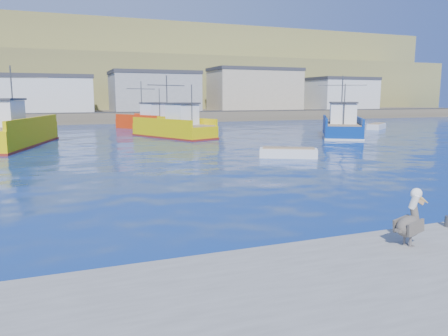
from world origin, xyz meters
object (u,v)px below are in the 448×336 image
at_px(trawler_blue, 342,127).
at_px(boat_orange, 148,121).
at_px(trawler_yellow_b, 175,128).
at_px(skiff_far, 376,127).
at_px(trawler_yellow_a, 8,133).
at_px(skiff_mid, 288,154).
at_px(pelican, 410,221).

height_order(trawler_blue, boat_orange, trawler_blue).
distance_m(trawler_yellow_b, skiff_far, 27.37).
distance_m(trawler_yellow_a, skiff_far, 42.69).
xyz_separation_m(trawler_blue, boat_orange, (-16.67, 18.64, 0.06)).
bearing_deg(trawler_blue, skiff_mid, -137.04).
height_order(skiff_far, pelican, pelican).
bearing_deg(trawler_yellow_a, trawler_blue, -3.50).
bearing_deg(boat_orange, skiff_far, -22.69).
relative_size(boat_orange, pelican, 6.70).
bearing_deg(trawler_blue, trawler_yellow_b, 163.06).
xyz_separation_m(trawler_yellow_a, skiff_mid, (18.39, -14.32, -0.89)).
xyz_separation_m(trawler_yellow_b, pelican, (-3.52, -35.46, 0.13)).
bearing_deg(pelican, boat_orange, 85.96).
height_order(trawler_blue, skiff_far, trawler_blue).
relative_size(skiff_mid, skiff_far, 0.93).
height_order(boat_orange, pelican, boat_orange).
bearing_deg(skiff_mid, skiff_far, 39.27).
height_order(trawler_yellow_b, skiff_mid, trawler_yellow_b).
bearing_deg(boat_orange, pelican, -94.04).
relative_size(trawler_yellow_b, skiff_far, 2.42).
bearing_deg(trawler_yellow_b, pelican, -95.67).
distance_m(trawler_blue, boat_orange, 25.01).
bearing_deg(skiff_mid, trawler_yellow_b, 100.75).
distance_m(boat_orange, skiff_far, 29.64).
height_order(trawler_yellow_a, trawler_yellow_b, trawler_yellow_a).
height_order(trawler_yellow_b, pelican, trawler_yellow_b).
xyz_separation_m(boat_orange, pelican, (-3.46, -49.04, 0.04)).
distance_m(trawler_yellow_a, trawler_blue, 31.75).
bearing_deg(pelican, trawler_blue, 56.48).
bearing_deg(trawler_blue, trawler_yellow_a, 176.50).
distance_m(trawler_yellow_b, trawler_blue, 17.36).
relative_size(trawler_yellow_b, skiff_mid, 2.61).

